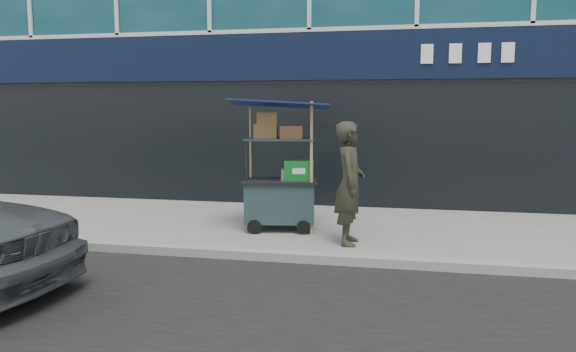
# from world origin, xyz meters

# --- Properties ---
(ground) EXTENTS (80.00, 80.00, 0.00)m
(ground) POSITION_xyz_m (0.00, 0.00, 0.00)
(ground) COLOR slate
(ground) RESTS_ON ground
(curb) EXTENTS (80.00, 0.18, 0.12)m
(curb) POSITION_xyz_m (0.00, -0.20, 0.06)
(curb) COLOR gray
(curb) RESTS_ON ground
(vendor_cart) EXTENTS (1.68, 1.30, 2.07)m
(vendor_cart) POSITION_xyz_m (-0.05, 1.59, 0.72)
(vendor_cart) COLOR #1A2A2C
(vendor_cart) RESTS_ON ground
(vendor_man) EXTENTS (0.44, 0.65, 1.74)m
(vendor_man) POSITION_xyz_m (1.10, 0.88, 0.87)
(vendor_man) COLOR #28291E
(vendor_man) RESTS_ON ground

